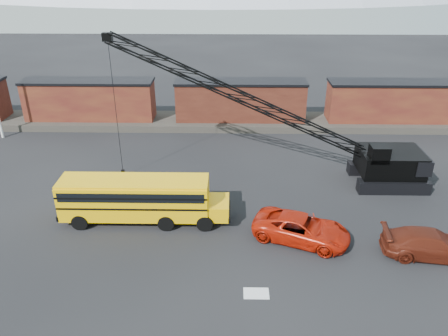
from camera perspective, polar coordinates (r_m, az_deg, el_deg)
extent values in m
plane|color=black|center=(28.03, 2.79, -10.51)|extent=(160.00, 160.00, 0.00)
cube|color=#413C36|center=(47.37, 2.12, 6.05)|extent=(120.00, 5.00, 0.70)
cube|color=#431313|center=(48.97, -17.12, 8.48)|extent=(13.50, 2.90, 4.00)
cube|color=black|center=(48.42, -17.44, 10.78)|extent=(13.70, 3.10, 0.25)
cube|color=black|center=(50.92, -21.39, 6.46)|extent=(2.20, 2.40, 0.60)
cube|color=black|center=(48.37, -12.09, 6.73)|extent=(2.20, 2.40, 0.60)
cube|color=#512316|center=(46.60, 2.17, 8.76)|extent=(13.50, 2.90, 4.00)
cube|color=black|center=(46.02, 2.21, 11.19)|extent=(13.70, 3.10, 0.25)
cube|color=black|center=(47.25, -3.00, 6.81)|extent=(2.20, 2.40, 0.60)
cube|color=black|center=(47.42, 7.25, 6.71)|extent=(2.20, 2.40, 0.60)
cube|color=#431313|center=(49.58, 21.18, 8.08)|extent=(13.50, 2.90, 4.00)
cube|color=black|center=(49.03, 21.58, 10.34)|extent=(13.70, 3.10, 0.25)
cube|color=black|center=(48.83, 16.20, 6.44)|extent=(2.20, 2.40, 0.60)
cube|color=black|center=(51.66, 25.28, 6.01)|extent=(2.20, 2.40, 0.60)
cube|color=silver|center=(24.97, 4.23, -16.01)|extent=(1.40, 0.90, 0.02)
cube|color=#E6AA04|center=(30.36, -11.54, -3.85)|extent=(10.00, 2.50, 2.50)
cube|color=#E6AA04|center=(30.02, -0.89, -5.18)|extent=(1.60, 2.30, 1.10)
cube|color=#E6AA04|center=(29.73, -11.77, -1.68)|extent=(10.00, 2.30, 0.18)
cube|color=black|center=(28.95, -12.16, -3.90)|extent=(9.60, 0.05, 0.65)
cube|color=black|center=(31.10, -11.20, -1.57)|extent=(9.60, 0.05, 0.65)
cube|color=black|center=(30.17, 0.74, -5.68)|extent=(0.15, 2.45, 0.35)
cube|color=black|center=(32.31, -20.20, -5.14)|extent=(0.15, 2.50, 0.35)
cylinder|color=black|center=(31.03, -18.31, -6.74)|extent=(1.10, 0.35, 1.10)
cylinder|color=black|center=(32.87, -17.11, -4.57)|extent=(1.10, 0.35, 1.10)
cylinder|color=black|center=(29.65, -7.58, -7.14)|extent=(1.10, 0.35, 1.10)
cylinder|color=black|center=(31.57, -7.01, -4.84)|extent=(1.10, 0.35, 1.10)
cylinder|color=black|center=(29.39, -2.52, -7.25)|extent=(1.10, 0.35, 1.10)
cylinder|color=black|center=(31.32, -2.28, -4.92)|extent=(1.10, 0.35, 1.10)
imported|color=#B41B08|center=(28.75, 10.09, -7.79)|extent=(6.81, 4.91, 1.72)
imported|color=#511A0E|center=(29.80, 25.40, -8.95)|extent=(6.06, 2.99, 1.70)
cube|color=black|center=(36.29, 21.26, -2.28)|extent=(5.50, 1.00, 1.00)
cube|color=black|center=(38.96, 19.81, -0.03)|extent=(5.50, 1.00, 1.00)
cube|color=black|center=(37.03, 20.85, 0.81)|extent=(4.80, 3.60, 1.80)
cube|color=black|center=(37.68, 23.76, 1.04)|extent=(1.20, 3.80, 1.20)
cube|color=black|center=(35.06, 19.60, 1.75)|extent=(1.40, 1.20, 1.30)
cube|color=black|center=(34.59, 19.86, 1.37)|extent=(1.20, 0.06, 0.90)
cube|color=black|center=(33.81, -15.00, 16.22)|extent=(0.70, 0.50, 0.60)
cylinder|color=black|center=(35.18, -13.93, 7.14)|extent=(0.04, 0.04, 11.04)
cube|color=black|center=(37.21, -13.05, -0.61)|extent=(0.25, 0.25, 0.50)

